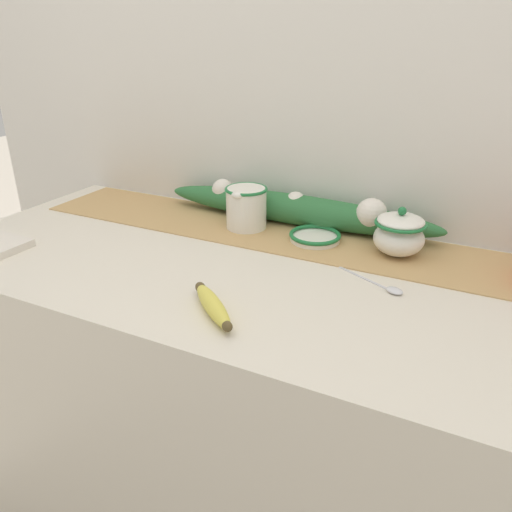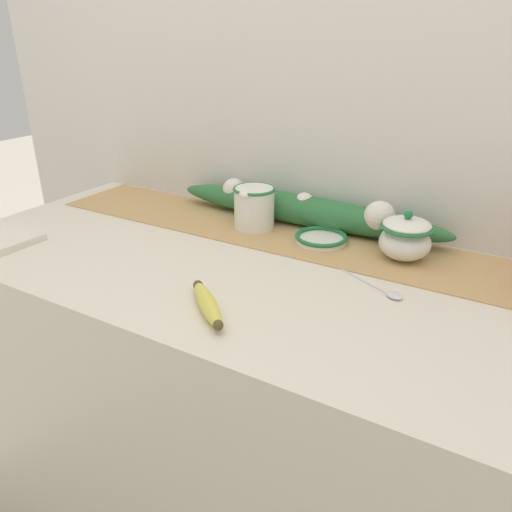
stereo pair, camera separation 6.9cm
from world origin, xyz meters
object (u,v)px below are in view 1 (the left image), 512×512
Objects in this scene: small_dish at (315,237)px; banana at (213,305)px; sugar_bowl at (399,234)px; cream_pitcher at (246,206)px; spoon at (390,289)px.

banana is (-0.05, -0.41, 0.00)m from small_dish.
small_dish is (-0.20, -0.01, -0.04)m from sugar_bowl.
spoon is at bearing -23.57° from cream_pitcher.
sugar_bowl is 0.21m from small_dish.
banana is 0.96× the size of spoon.
spoon is (0.23, -0.18, -0.01)m from small_dish.
small_dish is 0.29m from spoon.
cream_pitcher is at bearing 177.96° from small_dish.
small_dish is 0.42m from banana.
spoon is at bearing -82.54° from sugar_bowl.
cream_pitcher is at bearing 179.83° from sugar_bowl.
sugar_bowl is at bearing 58.83° from banana.
banana is at bearing -114.07° from spoon.
spoon is (0.28, 0.24, -0.01)m from banana.
spoon is at bearing 40.36° from banana.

